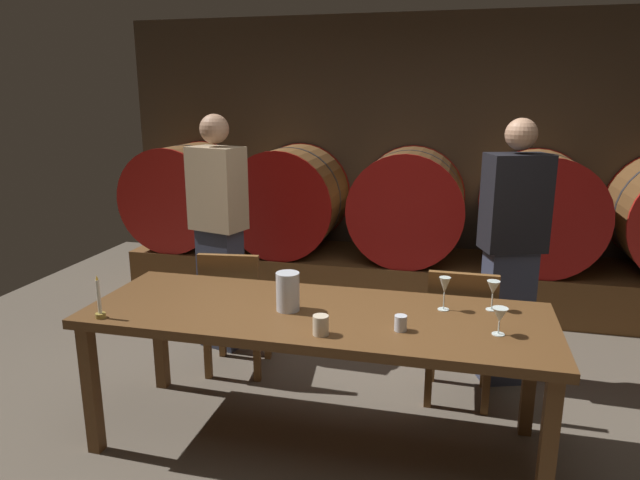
{
  "coord_description": "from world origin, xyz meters",
  "views": [
    {
      "loc": [
        0.43,
        -2.67,
        1.87
      ],
      "look_at": [
        -0.3,
        0.32,
        1.09
      ],
      "focal_mm": 32.05,
      "sensor_mm": 36.0,
      "label": 1
    }
  ],
  "objects": [
    {
      "name": "wine_barrel_left",
      "position": [
        -1.12,
        2.47,
        0.91
      ],
      "size": [
        1.0,
        0.87,
        1.0
      ],
      "color": "brown",
      "rests_on": "barrel_shelf"
    },
    {
      "name": "candle_center",
      "position": [
        -1.3,
        -0.3,
        0.84
      ],
      "size": [
        0.05,
        0.05,
        0.23
      ],
      "color": "olive",
      "rests_on": "dining_table"
    },
    {
      "name": "ground_plane",
      "position": [
        0.0,
        0.0,
        0.0
      ],
      "size": [
        7.54,
        7.54,
        0.0
      ],
      "primitive_type": "plane",
      "color": "brown"
    },
    {
      "name": "wine_barrel_center",
      "position": [
        0.0,
        2.47,
        0.91
      ],
      "size": [
        1.0,
        0.87,
        1.0
      ],
      "color": "#513319",
      "rests_on": "barrel_shelf"
    },
    {
      "name": "cup_left",
      "position": [
        -0.16,
        -0.23,
        0.82
      ],
      "size": [
        0.08,
        0.08,
        0.1
      ],
      "primitive_type": "cylinder",
      "color": "beige",
      "rests_on": "dining_table"
    },
    {
      "name": "pitcher",
      "position": [
        -0.41,
        0.04,
        0.88
      ],
      "size": [
        0.12,
        0.12,
        0.21
      ],
      "color": "silver",
      "rests_on": "dining_table"
    },
    {
      "name": "cup_right",
      "position": [
        0.2,
        -0.1,
        0.81
      ],
      "size": [
        0.06,
        0.06,
        0.08
      ],
      "primitive_type": "cylinder",
      "color": "silver",
      "rests_on": "dining_table"
    },
    {
      "name": "guest_left",
      "position": [
        -1.26,
        1.11,
        0.9
      ],
      "size": [
        0.43,
        0.33,
        1.75
      ],
      "rotation": [
        0.0,
        0.0,
        2.87
      ],
      "color": "#33384C",
      "rests_on": "ground"
    },
    {
      "name": "wine_barrel_right",
      "position": [
        1.12,
        2.47,
        0.91
      ],
      "size": [
        1.0,
        0.87,
        1.0
      ],
      "color": "brown",
      "rests_on": "barrel_shelf"
    },
    {
      "name": "wine_glass_left",
      "position": [
        0.39,
        0.24,
        0.9
      ],
      "size": [
        0.06,
        0.06,
        0.18
      ],
      "color": "silver",
      "rests_on": "dining_table"
    },
    {
      "name": "wine_glass_center",
      "position": [
        0.64,
        0.29,
        0.89
      ],
      "size": [
        0.07,
        0.07,
        0.16
      ],
      "color": "silver",
      "rests_on": "dining_table"
    },
    {
      "name": "dining_table",
      "position": [
        -0.26,
        0.05,
        0.7
      ],
      "size": [
        2.43,
        0.84,
        0.77
      ],
      "color": "brown",
      "rests_on": "ground"
    },
    {
      "name": "chair_right",
      "position": [
        0.49,
        0.67,
        0.49
      ],
      "size": [
        0.4,
        0.4,
        0.88
      ],
      "rotation": [
        0.0,
        0.0,
        3.13
      ],
      "color": "brown",
      "rests_on": "ground"
    },
    {
      "name": "wine_glass_right",
      "position": [
        0.66,
        -0.03,
        0.87
      ],
      "size": [
        0.07,
        0.07,
        0.13
      ],
      "color": "silver",
      "rests_on": "dining_table"
    },
    {
      "name": "back_wall",
      "position": [
        0.0,
        3.02,
        1.3
      ],
      "size": [
        5.8,
        0.24,
        2.61
      ],
      "primitive_type": "cube",
      "color": "#473A2D",
      "rests_on": "ground"
    },
    {
      "name": "guest_right",
      "position": [
        0.78,
        1.04,
        0.89
      ],
      "size": [
        0.44,
        0.35,
        1.74
      ],
      "rotation": [
        0.0,
        0.0,
        3.47
      ],
      "color": "#33384C",
      "rests_on": "ground"
    },
    {
      "name": "wine_barrel_far_left",
      "position": [
        -2.2,
        2.47,
        0.91
      ],
      "size": [
        1.0,
        0.87,
        1.0
      ],
      "color": "brown",
      "rests_on": "barrel_shelf"
    },
    {
      "name": "barrel_shelf",
      "position": [
        0.0,
        2.47,
        0.21
      ],
      "size": [
        5.22,
        0.9,
        0.41
      ],
      "primitive_type": "cube",
      "color": "brown",
      "rests_on": "ground"
    },
    {
      "name": "chair_left",
      "position": [
        -0.99,
        0.71,
        0.49
      ],
      "size": [
        0.45,
        0.45,
        0.88
      ],
      "rotation": [
        0.0,
        0.0,
        3.26
      ],
      "color": "brown",
      "rests_on": "ground"
    }
  ]
}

